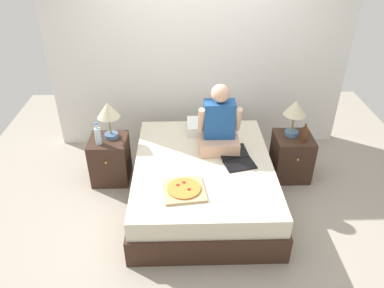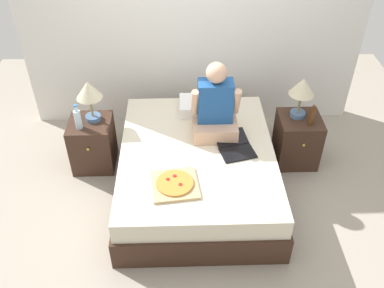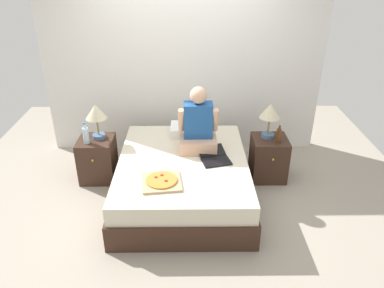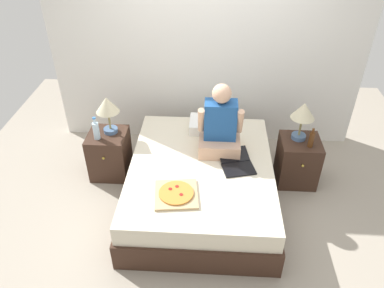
{
  "view_description": "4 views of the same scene",
  "coord_description": "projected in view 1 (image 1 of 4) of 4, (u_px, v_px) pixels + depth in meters",
  "views": [
    {
      "loc": [
        -0.21,
        -3.33,
        2.84
      ],
      "look_at": [
        -0.12,
        0.04,
        0.72
      ],
      "focal_mm": 35.0,
      "sensor_mm": 36.0,
      "label": 1
    },
    {
      "loc": [
        -0.15,
        -3.18,
        3.15
      ],
      "look_at": [
        -0.06,
        -0.21,
        0.76
      ],
      "focal_mm": 40.0,
      "sensor_mm": 36.0,
      "label": 2
    },
    {
      "loc": [
        0.07,
        -3.76,
        2.69
      ],
      "look_at": [
        0.11,
        -0.04,
        0.73
      ],
      "focal_mm": 35.0,
      "sensor_mm": 36.0,
      "label": 3
    },
    {
      "loc": [
        0.09,
        -3.05,
        2.96
      ],
      "look_at": [
        -0.1,
        0.03,
        0.75
      ],
      "focal_mm": 35.0,
      "sensor_mm": 36.0,
      "label": 4
    }
  ],
  "objects": [
    {
      "name": "ground_plane",
      "position": [
        203.0,
        198.0,
        4.33
      ],
      "size": [
        5.85,
        5.85,
        0.0
      ],
      "primitive_type": "plane",
      "color": "#9E9384"
    },
    {
      "name": "wall_back",
      "position": [
        199.0,
        56.0,
        4.79
      ],
      "size": [
        3.85,
        0.12,
        2.5
      ],
      "primitive_type": "cube",
      "color": "silver",
      "rests_on": "ground"
    },
    {
      "name": "bed",
      "position": [
        203.0,
        181.0,
        4.2
      ],
      "size": [
        1.53,
        1.93,
        0.51
      ],
      "color": "#382319",
      "rests_on": "ground"
    },
    {
      "name": "nightstand_left",
      "position": [
        110.0,
        159.0,
        4.52
      ],
      "size": [
        0.44,
        0.47,
        0.56
      ],
      "color": "#382319",
      "rests_on": "ground"
    },
    {
      "name": "lamp_on_left_nightstand",
      "position": [
        108.0,
        113.0,
        4.24
      ],
      "size": [
        0.26,
        0.26,
        0.45
      ],
      "color": "#4C6B93",
      "rests_on": "nightstand_left"
    },
    {
      "name": "water_bottle",
      "position": [
        98.0,
        135.0,
        4.24
      ],
      "size": [
        0.07,
        0.07,
        0.28
      ],
      "color": "silver",
      "rests_on": "nightstand_left"
    },
    {
      "name": "nightstand_right",
      "position": [
        291.0,
        156.0,
        4.57
      ],
      "size": [
        0.44,
        0.47,
        0.56
      ],
      "color": "#382319",
      "rests_on": "ground"
    },
    {
      "name": "lamp_on_right_nightstand",
      "position": [
        295.0,
        110.0,
        4.29
      ],
      "size": [
        0.26,
        0.26,
        0.45
      ],
      "color": "#4C6B93",
      "rests_on": "nightstand_right"
    },
    {
      "name": "beer_bottle",
      "position": [
        304.0,
        134.0,
        4.29
      ],
      "size": [
        0.06,
        0.06,
        0.23
      ],
      "color": "#512D14",
      "rests_on": "nightstand_right"
    },
    {
      "name": "pillow",
      "position": [
        208.0,
        126.0,
        4.61
      ],
      "size": [
        0.52,
        0.34,
        0.12
      ],
      "primitive_type": "cube",
      "color": "white",
      "rests_on": "bed"
    },
    {
      "name": "person_seated",
      "position": [
        219.0,
        126.0,
        4.15
      ],
      "size": [
        0.47,
        0.4,
        0.78
      ],
      "color": "tan",
      "rests_on": "bed"
    },
    {
      "name": "laptop",
      "position": [
        237.0,
        160.0,
        4.06
      ],
      "size": [
        0.41,
        0.48,
        0.07
      ],
      "color": "black",
      "rests_on": "bed"
    },
    {
      "name": "pizza_box",
      "position": [
        184.0,
        189.0,
        3.64
      ],
      "size": [
        0.44,
        0.44,
        0.05
      ],
      "color": "tan",
      "rests_on": "bed"
    }
  ]
}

